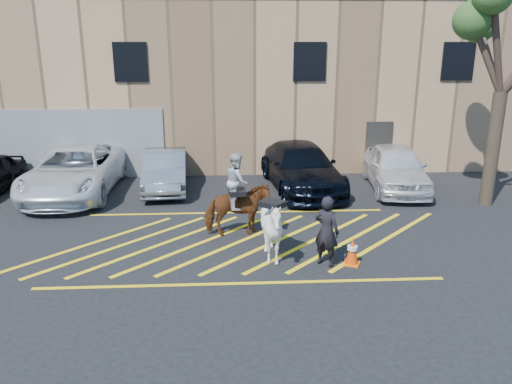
{
  "coord_description": "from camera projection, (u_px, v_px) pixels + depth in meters",
  "views": [
    {
      "loc": [
        -0.24,
        -13.21,
        5.36
      ],
      "look_at": [
        0.5,
        0.2,
        1.3
      ],
      "focal_mm": 35.0,
      "sensor_mm": 36.0,
      "label": 1
    }
  ],
  "objects": [
    {
      "name": "ground",
      "position": [
        239.0,
        238.0,
        14.19
      ],
      "size": [
        90.0,
        90.0,
        0.0
      ],
      "primitive_type": "plane",
      "color": "black",
      "rests_on": "ground"
    },
    {
      "name": "mounted_bay",
      "position": [
        237.0,
        203.0,
        14.09
      ],
      "size": [
        1.9,
        1.0,
        2.42
      ],
      "color": "brown",
      "rests_on": "ground"
    },
    {
      "name": "car_white_suv",
      "position": [
        396.0,
        167.0,
        18.72
      ],
      "size": [
        2.51,
        5.04,
        1.65
      ],
      "primitive_type": "imported",
      "rotation": [
        0.0,
        0.0,
        -0.12
      ],
      "color": "white",
      "rests_on": "ground"
    },
    {
      "name": "hatching_zone",
      "position": [
        239.0,
        242.0,
        13.9
      ],
      "size": [
        12.6,
        5.12,
        0.01
      ],
      "color": "yellow",
      "rests_on": "ground"
    },
    {
      "name": "tree",
      "position": [
        509.0,
        30.0,
        15.51
      ],
      "size": [
        3.99,
        4.37,
        7.31
      ],
      "color": "#433729",
      "rests_on": "ground"
    },
    {
      "name": "traffic_cone",
      "position": [
        352.0,
        251.0,
        12.42
      ],
      "size": [
        0.5,
        0.5,
        0.73
      ],
      "color": "orange",
      "rests_on": "ground"
    },
    {
      "name": "car_blue_suv",
      "position": [
        301.0,
        167.0,
        18.77
      ],
      "size": [
        2.99,
        5.96,
        1.66
      ],
      "primitive_type": "imported",
      "rotation": [
        0.0,
        0.0,
        0.12
      ],
      "color": "black",
      "rests_on": "ground"
    },
    {
      "name": "car_silver_sedan",
      "position": [
        166.0,
        170.0,
        18.77
      ],
      "size": [
        1.86,
        4.5,
        1.45
      ],
      "primitive_type": "imported",
      "rotation": [
        0.0,
        0.0,
        0.07
      ],
      "color": "gray",
      "rests_on": "ground"
    },
    {
      "name": "handler",
      "position": [
        327.0,
        231.0,
        12.25
      ],
      "size": [
        0.78,
        0.75,
        1.8
      ],
      "primitive_type": "imported",
      "rotation": [
        0.0,
        0.0,
        2.46
      ],
      "color": "black",
      "rests_on": "ground"
    },
    {
      "name": "warehouse",
      "position": [
        232.0,
        78.0,
        24.59
      ],
      "size": [
        32.42,
        10.2,
        7.3
      ],
      "color": "tan",
      "rests_on": "ground"
    },
    {
      "name": "car_white_pickup",
      "position": [
        75.0,
        171.0,
        18.14
      ],
      "size": [
        2.84,
        6.15,
        1.71
      ],
      "primitive_type": "imported",
      "rotation": [
        0.0,
        0.0,
        -0.0
      ],
      "color": "white",
      "rests_on": "ground"
    },
    {
      "name": "saddled_white",
      "position": [
        272.0,
        229.0,
        12.51
      ],
      "size": [
        2.04,
        2.06,
        1.7
      ],
      "color": "white",
      "rests_on": "ground"
    }
  ]
}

